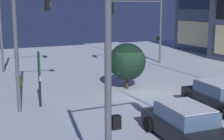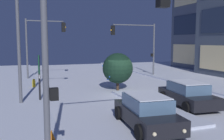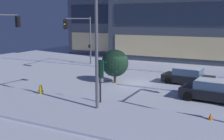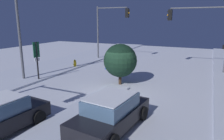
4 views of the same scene
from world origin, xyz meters
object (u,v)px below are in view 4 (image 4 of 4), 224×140
Objects in this scene: traffic_light_corner_near_left at (110,23)px; street_lamp_arched at (23,11)px; traffic_light_corner_far_left at (203,26)px; fire_hydrant at (75,64)px; parking_info_sign at (37,56)px; car_far at (111,113)px; decorated_tree_median at (120,61)px.

street_lamp_arched is (10.94, -1.62, 0.99)m from traffic_light_corner_near_left.
traffic_light_corner_far_left is 7.22× the size of fire_hydrant.
parking_info_sign is (5.07, 0.12, 1.56)m from fire_hydrant.
car_far is 13.63m from traffic_light_corner_far_left.
street_lamp_arched reaches higher than decorated_tree_median.
traffic_light_corner_far_left reaches higher than fire_hydrant.
traffic_light_corner_far_left reaches higher than parking_info_sign.
fire_hydrant is (-9.23, -8.50, -0.31)m from car_far.
traffic_light_corner_near_left is at bearing -9.70° from traffic_light_corner_far_left.
fire_hydrant is at bearing 48.22° from car_far.
parking_info_sign is at bearing 53.81° from street_lamp_arched.
fire_hydrant is at bearing -103.29° from traffic_light_corner_near_left.
parking_info_sign is at bearing -96.27° from traffic_light_corner_near_left.
street_lamp_arched is at bearing -98.44° from traffic_light_corner_near_left.
street_lamp_arched is (-3.66, -8.86, 4.62)m from car_far.
traffic_light_corner_near_left is at bearing 31.93° from car_far.
fire_hydrant is 0.27× the size of decorated_tree_median.
traffic_light_corner_near_left is 2.04× the size of parking_info_sign.
car_far is 6.54m from decorated_tree_median.
parking_info_sign is 1.01× the size of decorated_tree_median.
car_far is 0.77× the size of traffic_light_corner_far_left.
decorated_tree_median is at bearing 22.46° from parking_info_sign.
street_lamp_arched reaches higher than parking_info_sign.
decorated_tree_median is (6.81, -5.02, -2.34)m from traffic_light_corner_far_left.
fire_hydrant is 0.27× the size of parking_info_sign.
fire_hydrant is at bearing -116.60° from decorated_tree_median.
car_far is at bearing 77.57° from traffic_light_corner_far_left.
street_lamp_arched is at bearing -70.18° from decorated_tree_median.
parking_info_sign is (-4.16, -8.38, 1.24)m from car_far.
street_lamp_arched is at bearing 38.24° from traffic_light_corner_far_left.
traffic_light_corner_far_left is at bearing 143.59° from decorated_tree_median.
traffic_light_corner_near_left is at bearing -149.40° from decorated_tree_median.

